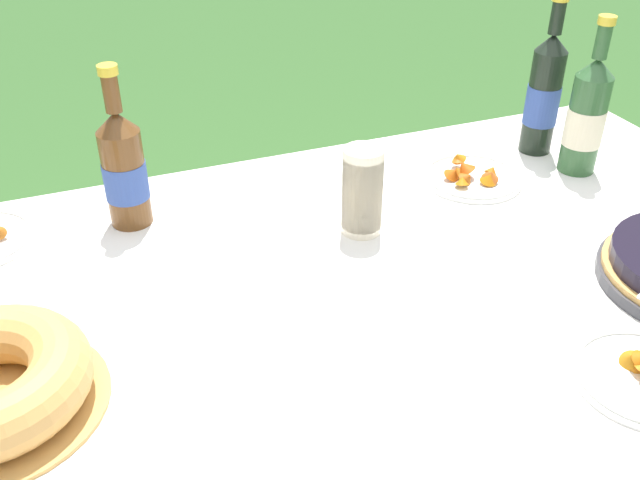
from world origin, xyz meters
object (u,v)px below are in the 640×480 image
object	(u,v)px
cider_bottle_amber	(124,169)
snack_plate_left	(472,176)
cup_stack	(362,191)
cider_bottle_green	(586,116)
juice_bottle_red	(544,94)

from	to	relation	value
cider_bottle_amber	snack_plate_left	distance (m)	0.68
cup_stack	cider_bottle_green	bearing A→B (deg)	6.25
cup_stack	juice_bottle_red	distance (m)	0.52
cup_stack	cider_bottle_amber	bearing A→B (deg)	154.39
cider_bottle_amber	juice_bottle_red	distance (m)	0.87
cider_bottle_green	cider_bottle_amber	bearing A→B (deg)	172.02
snack_plate_left	juice_bottle_red	bearing A→B (deg)	20.22
juice_bottle_red	snack_plate_left	distance (m)	0.25
juice_bottle_red	cup_stack	bearing A→B (deg)	-161.27
cider_bottle_green	snack_plate_left	bearing A→B (deg)	171.53
cup_stack	snack_plate_left	bearing A→B (deg)	17.64
juice_bottle_red	snack_plate_left	xyz separation A→B (m)	(-0.21, -0.08, -0.12)
cider_bottle_amber	juice_bottle_red	size ratio (longest dim) A/B	0.88
juice_bottle_red	cider_bottle_green	bearing A→B (deg)	-77.76
juice_bottle_red	cider_bottle_amber	bearing A→B (deg)	179.00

